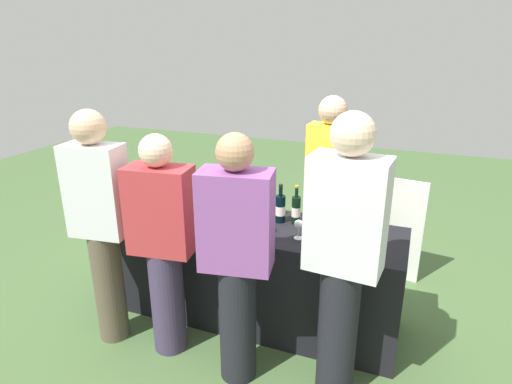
{
  "coord_description": "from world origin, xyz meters",
  "views": [
    {
      "loc": [
        1.05,
        -2.73,
        2.11
      ],
      "look_at": [
        0.0,
        0.0,
        1.05
      ],
      "focal_mm": 30.28,
      "sensor_mm": 36.0,
      "label": 1
    }
  ],
  "objects": [
    {
      "name": "wine_bottle_2",
      "position": [
        -0.15,
        0.15,
        0.92
      ],
      "size": [
        0.08,
        0.08,
        0.31
      ],
      "color": "black",
      "rests_on": "tasting_table"
    },
    {
      "name": "wine_bottle_4",
      "position": [
        0.16,
        0.1,
        0.91
      ],
      "size": [
        0.08,
        0.08,
        0.29
      ],
      "color": "black",
      "rests_on": "tasting_table"
    },
    {
      "name": "wine_bottle_6",
      "position": [
        0.49,
        0.13,
        0.91
      ],
      "size": [
        0.07,
        0.07,
        0.32
      ],
      "color": "black",
      "rests_on": "tasting_table"
    },
    {
      "name": "wine_bottle_7",
      "position": [
        0.62,
        0.08,
        0.92
      ],
      "size": [
        0.07,
        0.07,
        0.32
      ],
      "color": "black",
      "rests_on": "tasting_table"
    },
    {
      "name": "wine_glass_4",
      "position": [
        0.51,
        -0.07,
        0.91
      ],
      "size": [
        0.07,
        0.07,
        0.15
      ],
      "color": "silver",
      "rests_on": "tasting_table"
    },
    {
      "name": "wine_bottle_0",
      "position": [
        -0.67,
        0.15,
        0.9
      ],
      "size": [
        0.08,
        0.08,
        0.29
      ],
      "color": "black",
      "rests_on": "tasting_table"
    },
    {
      "name": "wine_glass_5",
      "position": [
        0.66,
        -0.07,
        0.88
      ],
      "size": [
        0.07,
        0.07,
        0.12
      ],
      "color": "silver",
      "rests_on": "tasting_table"
    },
    {
      "name": "server_pouring",
      "position": [
        0.4,
        0.62,
        0.93
      ],
      "size": [
        0.37,
        0.23,
        1.68
      ],
      "rotation": [
        0.0,
        0.0,
        3.1
      ],
      "color": "#3F3351",
      "rests_on": "ground_plane"
    },
    {
      "name": "guest_1",
      "position": [
        -0.44,
        -0.56,
        0.83
      ],
      "size": [
        0.44,
        0.28,
        1.56
      ],
      "rotation": [
        0.0,
        0.0,
        0.13
      ],
      "color": "#3F3351",
      "rests_on": "ground_plane"
    },
    {
      "name": "ground_plane",
      "position": [
        0.0,
        0.0,
        0.0
      ],
      "size": [
        12.0,
        12.0,
        0.0
      ],
      "primitive_type": "plane",
      "color": "#476638"
    },
    {
      "name": "wine_bottle_5",
      "position": [
        0.27,
        0.11,
        0.91
      ],
      "size": [
        0.07,
        0.07,
        0.3
      ],
      "color": "black",
      "rests_on": "tasting_table"
    },
    {
      "name": "wine_glass_2",
      "position": [
        0.11,
        -0.14,
        0.9
      ],
      "size": [
        0.07,
        0.07,
        0.14
      ],
      "color": "silver",
      "rests_on": "tasting_table"
    },
    {
      "name": "wine_bottle_3",
      "position": [
        0.03,
        0.09,
        0.91
      ],
      "size": [
        0.07,
        0.07,
        0.31
      ],
      "color": "black",
      "rests_on": "tasting_table"
    },
    {
      "name": "wine_glass_1",
      "position": [
        -0.02,
        -0.15,
        0.9
      ],
      "size": [
        0.07,
        0.07,
        0.14
      ],
      "color": "silver",
      "rests_on": "tasting_table"
    },
    {
      "name": "guest_3",
      "position": [
        0.74,
        -0.55,
        0.96
      ],
      "size": [
        0.44,
        0.27,
        1.76
      ],
      "rotation": [
        0.0,
        0.0,
        -0.09
      ],
      "color": "black",
      "rests_on": "ground_plane"
    },
    {
      "name": "wine_glass_3",
      "position": [
        0.36,
        -0.13,
        0.9
      ],
      "size": [
        0.07,
        0.07,
        0.14
      ],
      "color": "silver",
      "rests_on": "tasting_table"
    },
    {
      "name": "wine_glass_0",
      "position": [
        -0.68,
        -0.16,
        0.89
      ],
      "size": [
        0.07,
        0.07,
        0.14
      ],
      "color": "silver",
      "rests_on": "tasting_table"
    },
    {
      "name": "guest_2",
      "position": [
        0.12,
        -0.64,
        0.87
      ],
      "size": [
        0.46,
        0.3,
        1.62
      ],
      "rotation": [
        0.0,
        0.0,
        0.17
      ],
      "color": "black",
      "rests_on": "ground_plane"
    },
    {
      "name": "wine_bottle_1",
      "position": [
        -0.43,
        0.17,
        0.92
      ],
      "size": [
        0.08,
        0.08,
        0.34
      ],
      "color": "black",
      "rests_on": "tasting_table"
    },
    {
      "name": "tasting_table",
      "position": [
        0.0,
        0.0,
        0.4
      ],
      "size": [
        2.16,
        0.66,
        0.8
      ],
      "primitive_type": "cube",
      "color": "black",
      "rests_on": "ground_plane"
    },
    {
      "name": "guest_0",
      "position": [
        -0.9,
        -0.6,
        0.92
      ],
      "size": [
        0.41,
        0.26,
        1.68
      ],
      "rotation": [
        0.0,
        0.0,
        0.13
      ],
      "color": "brown",
      "rests_on": "ground_plane"
    },
    {
      "name": "menu_board",
      "position": [
        0.91,
        1.02,
        0.47
      ],
      "size": [
        0.56,
        0.11,
        0.95
      ],
      "primitive_type": "cube",
      "rotation": [
        0.0,
        0.0,
        -0.15
      ],
      "color": "white",
      "rests_on": "ground_plane"
    }
  ]
}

